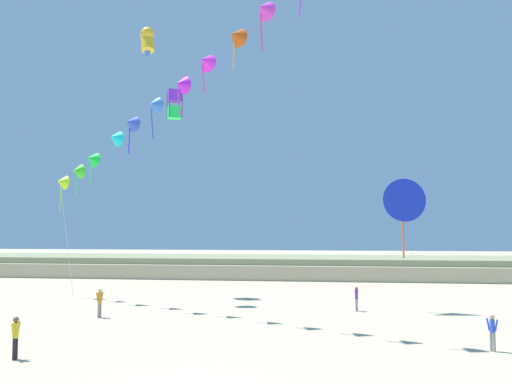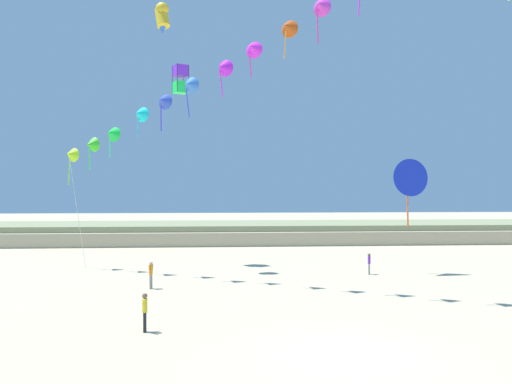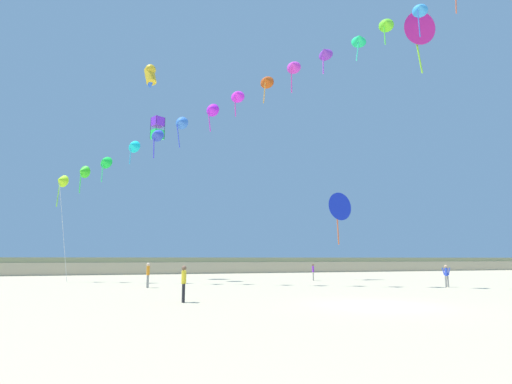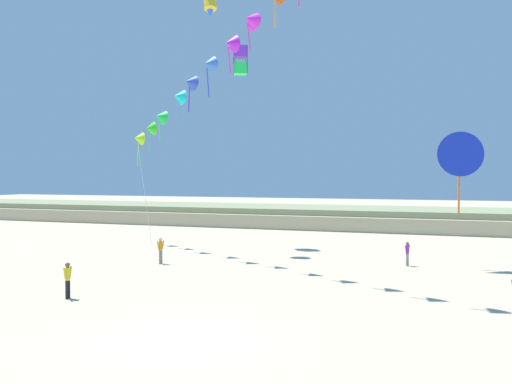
# 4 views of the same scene
# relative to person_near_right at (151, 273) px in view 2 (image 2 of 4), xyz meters

# --- Properties ---
(ground_plane) EXTENTS (240.00, 240.00, 0.00)m
(ground_plane) POSITION_rel_person_near_right_xyz_m (8.86, -14.11, -0.99)
(ground_plane) COLOR #C1B28E
(dune_ridge) EXTENTS (120.00, 13.34, 2.14)m
(dune_ridge) POSITION_rel_person_near_right_xyz_m (8.86, 30.51, 0.07)
(dune_ridge) COLOR tan
(dune_ridge) RESTS_ON ground
(person_near_right) EXTENTS (0.27, 0.59, 1.71)m
(person_near_right) POSITION_rel_person_near_right_xyz_m (0.00, 0.00, 0.00)
(person_near_right) COLOR gray
(person_near_right) RESTS_ON ground
(person_mid_center) EXTENTS (0.23, 0.59, 1.69)m
(person_mid_center) POSITION_rel_person_near_right_xyz_m (0.99, -10.26, -0.01)
(person_mid_center) COLOR black
(person_mid_center) RESTS_ON ground
(person_far_left) EXTENTS (0.30, 0.51, 1.53)m
(person_far_left) POSITION_rel_person_near_right_xyz_m (15.11, 4.58, -0.11)
(person_far_left) COLOR gray
(person_far_left) RESTS_ON ground
(kite_banner_string) EXTENTS (28.34, 20.18, 21.59)m
(kite_banner_string) POSITION_rel_person_near_right_xyz_m (6.25, -0.20, 13.93)
(kite_banner_string) COLOR #AEEF1F
(large_kite_mid_trail) EXTENTS (1.56, 1.67, 2.38)m
(large_kite_mid_trail) POSITION_rel_person_near_right_xyz_m (-0.09, 7.94, 18.40)
(large_kite_mid_trail) COLOR gold
(large_kite_high_solo) EXTENTS (1.44, 1.44, 2.32)m
(large_kite_high_solo) POSITION_rel_person_near_right_xyz_m (1.05, 11.47, 14.35)
(large_kite_high_solo) COLOR #1FEE57
(large_kite_outer_drift) EXTENTS (2.89, 1.49, 5.06)m
(large_kite_outer_drift) POSITION_rel_person_near_right_xyz_m (18.13, 5.06, 6.01)
(large_kite_outer_drift) COLOR #172EC7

